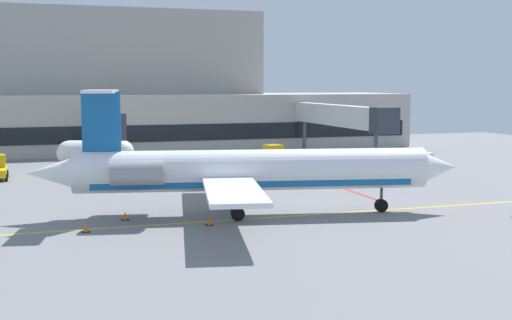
{
  "coord_description": "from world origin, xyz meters",
  "views": [
    {
      "loc": [
        -16.62,
        -41.95,
        8.88
      ],
      "look_at": [
        -0.93,
        6.39,
        3.0
      ],
      "focal_mm": 46.94,
      "sensor_mm": 36.0,
      "label": 1
    }
  ],
  "objects": [
    {
      "name": "safety_cone_bravo",
      "position": [
        -11.52,
        1.37,
        0.25
      ],
      "size": [
        0.47,
        0.47,
        0.55
      ],
      "color": "orange",
      "rests_on": "ground"
    },
    {
      "name": "regional_jet",
      "position": [
        -3.66,
        0.5,
        3.03
      ],
      "size": [
        28.97,
        22.15,
        8.43
      ],
      "color": "white",
      "rests_on": "ground"
    },
    {
      "name": "terminal_building",
      "position": [
        -1.32,
        48.83,
        7.13
      ],
      "size": [
        63.7,
        16.5,
        18.56
      ],
      "color": "#ADA89E",
      "rests_on": "ground"
    },
    {
      "name": "safety_cone_alpha",
      "position": [
        -6.71,
        -1.89,
        0.25
      ],
      "size": [
        0.47,
        0.47,
        0.55
      ],
      "color": "orange",
      "rests_on": "ground"
    },
    {
      "name": "jet_bridge_west",
      "position": [
        16.11,
        27.44,
        5.09
      ],
      "size": [
        2.4,
        23.59,
        6.47
      ],
      "color": "silver",
      "rests_on": "ground"
    },
    {
      "name": "belt_loader",
      "position": [
        19.9,
        16.08,
        0.91
      ],
      "size": [
        3.02,
        4.36,
        1.98
      ],
      "color": "silver",
      "rests_on": "ground"
    },
    {
      "name": "jet_bridge_east",
      "position": [
        -9.78,
        31.08,
        4.53
      ],
      "size": [
        2.4,
        16.44,
        5.91
      ],
      "color": "silver",
      "rests_on": "ground"
    },
    {
      "name": "baggage_tug",
      "position": [
        6.52,
        25.17,
        1.03
      ],
      "size": [
        4.41,
        2.85,
        2.27
      ],
      "color": "#E5B20C",
      "rests_on": "ground"
    },
    {
      "name": "fuel_tank",
      "position": [
        -11.11,
        29.73,
        1.6
      ],
      "size": [
        7.91,
        3.36,
        2.9
      ],
      "color": "white",
      "rests_on": "ground"
    },
    {
      "name": "safety_cone_charlie",
      "position": [
        -14.22,
        -1.55,
        0.25
      ],
      "size": [
        0.47,
        0.47,
        0.55
      ],
      "color": "orange",
      "rests_on": "ground"
    },
    {
      "name": "ground",
      "position": [
        0.0,
        -0.0,
        -0.05
      ],
      "size": [
        120.0,
        120.0,
        0.11
      ],
      "color": "slate"
    }
  ]
}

